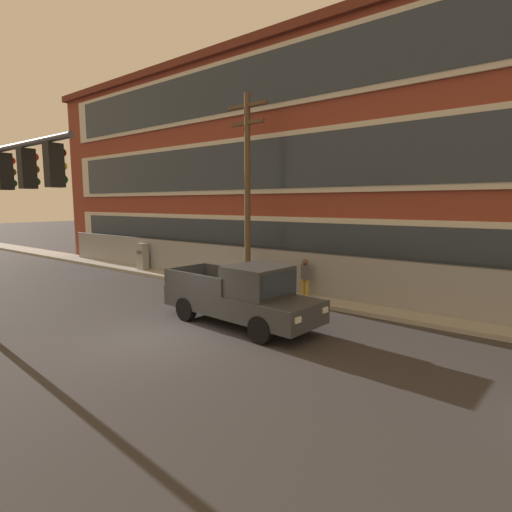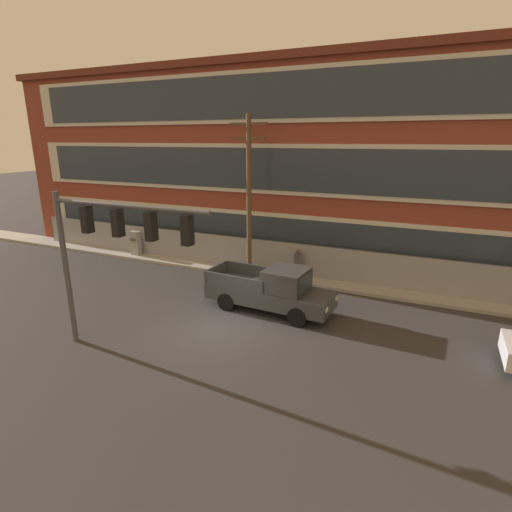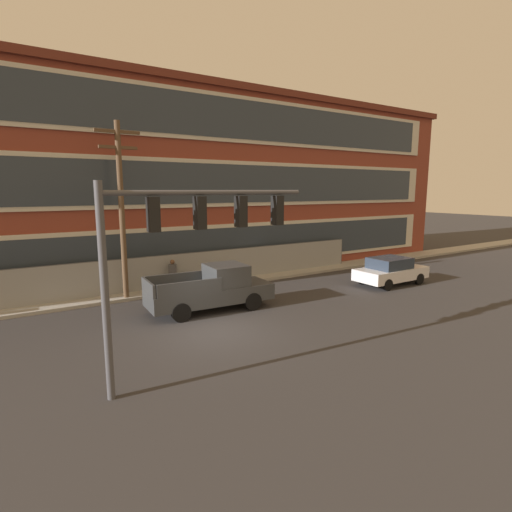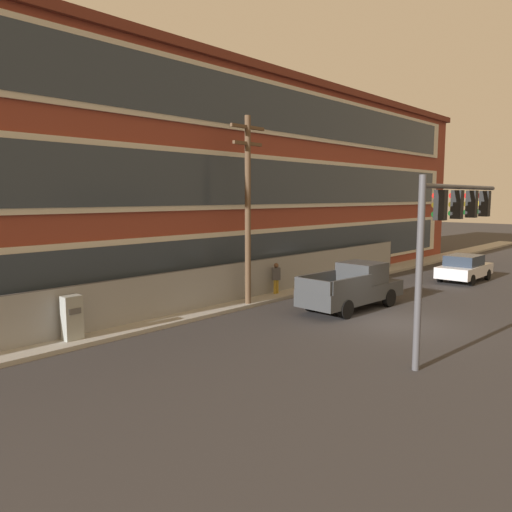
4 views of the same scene
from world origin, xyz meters
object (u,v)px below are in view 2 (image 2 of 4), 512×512
object	(u,v)px
traffic_signal_mast	(108,238)
pedestrian_near_cabinet	(298,262)
utility_pole_near_corner	(249,192)
electrical_cabinet	(136,244)
pickup_truck_dark_grey	(272,290)

from	to	relation	value
traffic_signal_mast	pedestrian_near_cabinet	xyz separation A→B (m)	(3.28, 9.76, -3.20)
utility_pole_near_corner	electrical_cabinet	xyz separation A→B (m)	(-8.18, 0.44, -3.79)
pickup_truck_dark_grey	utility_pole_near_corner	distance (m)	5.96
traffic_signal_mast	electrical_cabinet	size ratio (longest dim) A/B	3.67
utility_pole_near_corner	pickup_truck_dark_grey	bearing A→B (deg)	-52.47
traffic_signal_mast	pickup_truck_dark_grey	world-z (taller)	traffic_signal_mast
utility_pole_near_corner	pedestrian_near_cabinet	world-z (taller)	utility_pole_near_corner
traffic_signal_mast	pickup_truck_dark_grey	distance (m)	7.30
traffic_signal_mast	pickup_truck_dark_grey	bearing A→B (deg)	57.31
traffic_signal_mast	utility_pole_near_corner	distance (m)	9.28
utility_pole_near_corner	electrical_cabinet	world-z (taller)	utility_pole_near_corner
utility_pole_near_corner	electrical_cabinet	bearing A→B (deg)	176.89
utility_pole_near_corner	pedestrian_near_cabinet	bearing A→B (deg)	11.31
traffic_signal_mast	electrical_cabinet	bearing A→B (deg)	127.77
utility_pole_near_corner	pedestrian_near_cabinet	distance (m)	4.51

